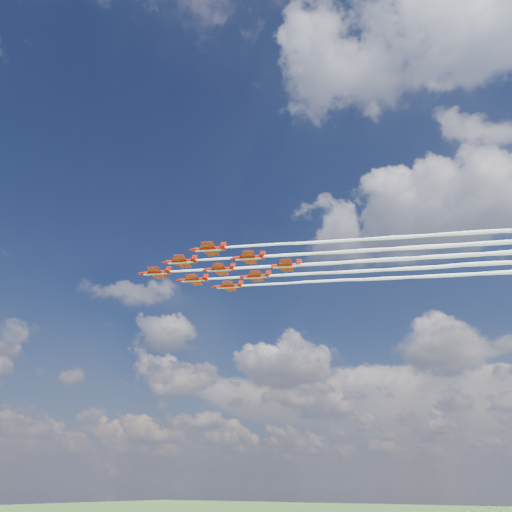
# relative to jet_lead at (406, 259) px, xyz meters

# --- Properties ---
(jet_lead) EXTENTS (144.91, 72.11, 2.74)m
(jet_lead) POSITION_rel_jet_lead_xyz_m (0.00, 0.00, 0.00)
(jet_lead) COLOR red
(jet_row2_port) EXTENTS (144.91, 72.11, 2.74)m
(jet_row2_port) POSITION_rel_jet_lead_xyz_m (12.38, -2.19, 0.00)
(jet_row2_port) COLOR red
(jet_row2_starb) EXTENTS (144.91, 72.11, 2.74)m
(jet_row2_starb) POSITION_rel_jet_lead_xyz_m (6.04, 11.03, 0.00)
(jet_row2_starb) COLOR red
(jet_row3_port) EXTENTS (144.91, 72.11, 2.74)m
(jet_row3_port) POSITION_rel_jet_lead_xyz_m (24.76, -4.38, 0.00)
(jet_row3_port) COLOR red
(jet_row3_centre) EXTENTS (144.91, 72.11, 2.74)m
(jet_row3_centre) POSITION_rel_jet_lead_xyz_m (18.42, 8.84, 0.00)
(jet_row3_centre) COLOR red
(jet_row3_starb) EXTENTS (144.91, 72.11, 2.74)m
(jet_row3_starb) POSITION_rel_jet_lead_xyz_m (12.07, 22.06, 0.00)
(jet_row3_starb) COLOR red
(jet_row4_starb) EXTENTS (144.91, 72.11, 2.74)m
(jet_row4_starb) POSITION_rel_jet_lead_xyz_m (24.45, 19.87, 0.00)
(jet_row4_starb) COLOR red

